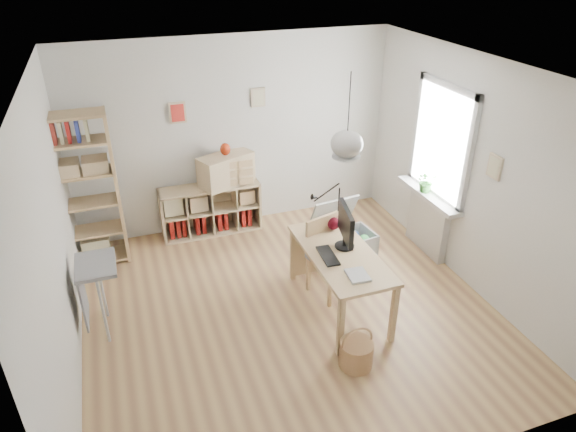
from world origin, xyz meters
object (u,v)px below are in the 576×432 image
object	(u,v)px
desk	(340,259)
storage_chest	(346,239)
monitor	(346,226)
cube_shelf	(209,212)
drawer_chest	(226,170)
tall_bookshelf	(83,186)
chair	(329,252)

from	to	relation	value
desk	storage_chest	bearing A→B (deg)	60.31
desk	monitor	bearing A→B (deg)	45.66
desk	monitor	distance (m)	0.38
cube_shelf	drawer_chest	distance (m)	0.70
desk	cube_shelf	size ratio (longest dim) A/B	1.07
monitor	desk	bearing A→B (deg)	-122.17
tall_bookshelf	drawer_chest	xyz separation A→B (m)	(1.84, 0.24, -0.15)
desk	drawer_chest	world-z (taller)	drawer_chest
desk	chair	distance (m)	0.37
desk	tall_bookshelf	bearing A→B (deg)	142.99
storage_chest	drawer_chest	xyz separation A→B (m)	(-1.32, 1.19, 0.71)
cube_shelf	drawer_chest	size ratio (longest dim) A/B	1.85
tall_bookshelf	drawer_chest	bearing A→B (deg)	7.42
desk	drawer_chest	distance (m)	2.33
chair	monitor	distance (m)	0.55
desk	tall_bookshelf	xyz separation A→B (m)	(-2.59, 1.95, 0.43)
storage_chest	drawer_chest	distance (m)	1.91
tall_bookshelf	chair	bearing A→B (deg)	-31.52
cube_shelf	tall_bookshelf	size ratio (longest dim) A/B	0.70
cube_shelf	storage_chest	bearing A→B (deg)	-37.56
tall_bookshelf	storage_chest	world-z (taller)	tall_bookshelf
storage_chest	drawer_chest	world-z (taller)	drawer_chest
cube_shelf	storage_chest	size ratio (longest dim) A/B	1.72
desk	cube_shelf	bearing A→B (deg)	114.61
desk	chair	bearing A→B (deg)	85.88
storage_chest	drawer_chest	bearing A→B (deg)	131.96
storage_chest	chair	bearing A→B (deg)	-135.91
monitor	drawer_chest	distance (m)	2.26
tall_bookshelf	storage_chest	size ratio (longest dim) A/B	2.45
monitor	drawer_chest	world-z (taller)	monitor
desk	monitor	size ratio (longest dim) A/B	2.76
cube_shelf	storage_chest	xyz separation A→B (m)	(1.59, -1.23, -0.07)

